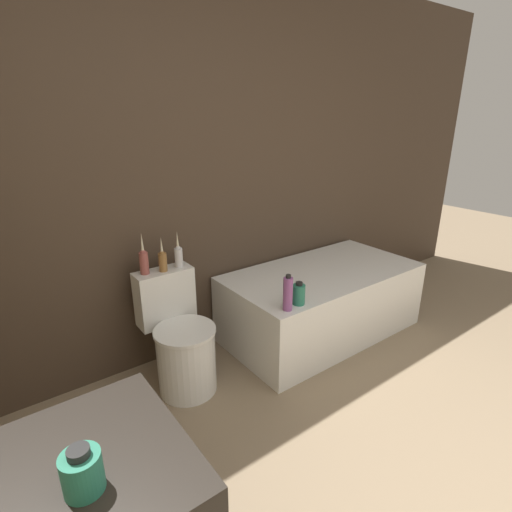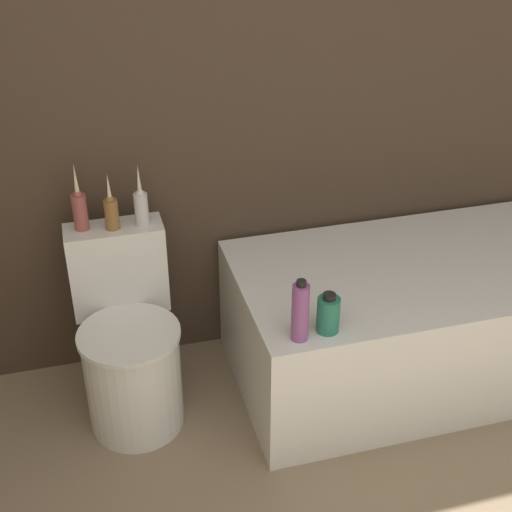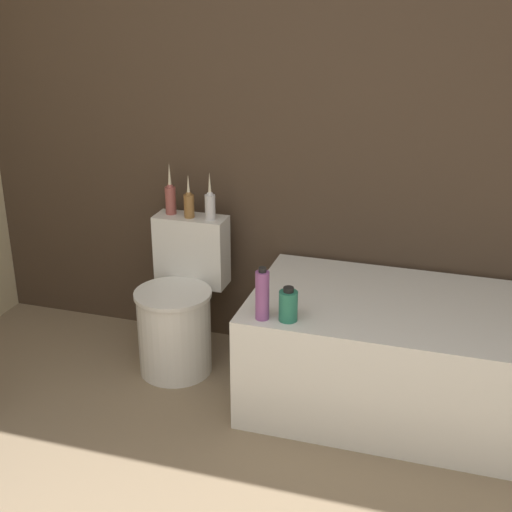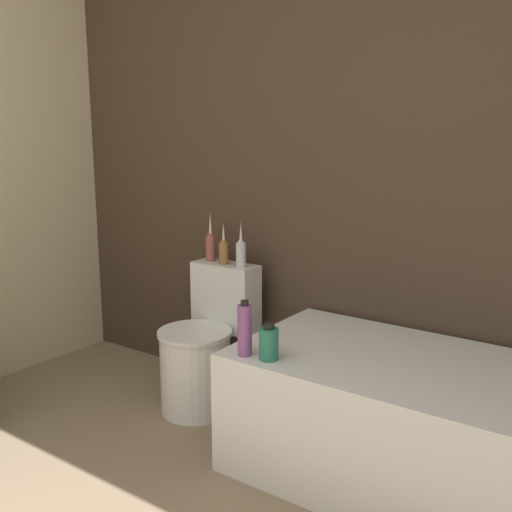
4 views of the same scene
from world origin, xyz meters
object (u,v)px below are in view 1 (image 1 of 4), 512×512
(toilet, at_px, (181,343))
(shampoo_bottle_short, at_px, (299,294))
(bathtub, at_px, (321,301))
(vase_silver, at_px, (163,260))
(soap_bottle_glass, at_px, (82,472))
(vase_bronze, at_px, (178,255))
(vase_gold, at_px, (144,260))
(shampoo_bottle_tall, at_px, (288,294))

(toilet, relative_size, shampoo_bottle_short, 4.90)
(toilet, distance_m, shampoo_bottle_short, 0.80)
(bathtub, distance_m, vase_silver, 1.33)
(soap_bottle_glass, height_order, vase_bronze, vase_bronze)
(soap_bottle_glass, height_order, shampoo_bottle_short, soap_bottle_glass)
(vase_silver, bearing_deg, shampoo_bottle_short, -39.52)
(soap_bottle_glass, height_order, vase_silver, soap_bottle_glass)
(vase_gold, distance_m, vase_silver, 0.11)
(soap_bottle_glass, relative_size, vase_silver, 0.54)
(toilet, height_order, soap_bottle_glass, soap_bottle_glass)
(bathtub, xyz_separation_m, shampoo_bottle_short, (-0.53, -0.30, 0.33))
(vase_gold, relative_size, shampoo_bottle_tall, 1.13)
(vase_gold, distance_m, shampoo_bottle_short, 0.98)
(vase_gold, height_order, shampoo_bottle_short, vase_gold)
(shampoo_bottle_short, bearing_deg, vase_gold, 143.49)
(shampoo_bottle_tall, bearing_deg, vase_silver, 134.49)
(vase_silver, bearing_deg, soap_bottle_glass, -120.36)
(vase_gold, xyz_separation_m, vase_bronze, (0.22, -0.02, -0.01))
(toilet, bearing_deg, vase_bronze, 58.71)
(vase_gold, bearing_deg, shampoo_bottle_tall, -41.57)
(soap_bottle_glass, bearing_deg, vase_gold, 63.52)
(bathtub, xyz_separation_m, toilet, (-1.19, 0.06, 0.04))
(toilet, bearing_deg, vase_gold, 118.53)
(shampoo_bottle_short, bearing_deg, toilet, 150.95)
(soap_bottle_glass, bearing_deg, vase_silver, 59.64)
(vase_bronze, height_order, shampoo_bottle_short, vase_bronze)
(toilet, height_order, shampoo_bottle_short, toilet)
(vase_gold, distance_m, shampoo_bottle_tall, 0.90)
(vase_silver, height_order, shampoo_bottle_short, vase_silver)
(bathtub, height_order, shampoo_bottle_tall, shampoo_bottle_tall)
(vase_gold, xyz_separation_m, shampoo_bottle_tall, (0.66, -0.58, -0.19))
(bathtub, distance_m, vase_gold, 1.44)
(toilet, height_order, shampoo_bottle_tall, shampoo_bottle_tall)
(soap_bottle_glass, distance_m, vase_gold, 1.60)
(vase_bronze, height_order, shampoo_bottle_tall, vase_bronze)
(bathtub, relative_size, shampoo_bottle_short, 10.13)
(toilet, relative_size, vase_bronze, 3.08)
(toilet, relative_size, vase_gold, 2.79)
(toilet, xyz_separation_m, vase_gold, (-0.11, 0.20, 0.52))
(bathtub, relative_size, vase_silver, 6.86)
(toilet, xyz_separation_m, shampoo_bottle_short, (0.65, -0.36, 0.29))
(vase_gold, xyz_separation_m, vase_silver, (0.11, -0.03, -0.01))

